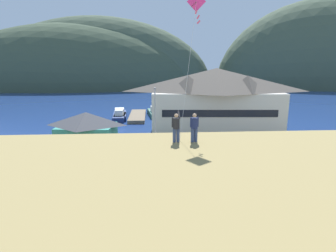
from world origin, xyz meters
name	(u,v)px	position (x,y,z in m)	size (l,w,h in m)	color
ground_plane	(177,183)	(0.00, 0.00, 0.00)	(600.00, 600.00, 0.00)	#66604C
parking_lot_pad	(172,163)	(0.00, 5.00, 0.05)	(40.00, 20.00, 0.10)	slate
bay_water	(159,101)	(0.00, 60.00, 0.01)	(360.00, 84.00, 0.03)	navy
far_hill_west_ridge	(71,88)	(-41.13, 110.59, 0.00)	(120.73, 51.18, 60.06)	#3D4C38
far_hill_east_peak	(98,87)	(-29.38, 115.47, 0.00)	(115.60, 45.37, 68.11)	#42513D
far_hill_center_saddle	(325,86)	(89.29, 113.84, 0.00)	(116.43, 60.93, 87.33)	#42513D
harbor_lodge	(216,98)	(8.36, 20.41, 5.46)	(22.49, 10.57, 10.26)	beige
storage_shed_near_lot	(87,133)	(-9.98, 8.47, 2.75)	(7.33, 5.60, 5.31)	#338475
wharf_dock	(138,116)	(-5.18, 32.21, 0.35)	(3.20, 13.03, 0.70)	#70604C
moored_boat_wharfside	(120,115)	(-8.82, 31.90, 0.72)	(3.32, 8.26, 2.16)	navy
moored_boat_outer_mooring	(155,113)	(-1.49, 34.05, 0.72)	(3.51, 8.44, 2.16)	#23564C
moored_boat_inner_slip	(120,117)	(-8.62, 29.87, 0.72)	(2.28, 6.93, 2.16)	navy
parked_car_front_row_silver	(304,151)	(15.21, 5.34, 1.06)	(4.24, 2.14, 1.82)	#9EA3A8
parked_car_front_row_red	(217,151)	(5.20, 5.84, 1.06)	(4.25, 2.15, 1.82)	#9EA3A8
parked_car_mid_row_far	(272,168)	(9.23, 0.48, 1.06)	(4.35, 2.37, 1.82)	silver
parked_car_corner_spot	(151,167)	(-2.40, 1.43, 1.06)	(4.20, 2.06, 1.82)	black
parked_car_mid_row_near	(139,150)	(-3.80, 6.86, 1.06)	(4.25, 2.15, 1.82)	black
parked_car_lone_by_shed	(67,172)	(-10.13, 0.51, 1.06)	(4.26, 2.17, 1.82)	slate
parked_car_back_row_left	(32,153)	(-15.78, 6.54, 1.06)	(4.24, 2.12, 1.82)	navy
parked_car_back_row_right	(211,174)	(3.02, -0.69, 1.06)	(4.21, 2.08, 1.82)	slate
parking_light_pole	(155,114)	(-1.80, 10.55, 4.56)	(0.24, 0.78, 7.83)	#ADADB2
person_kite_flyer	(176,127)	(-0.80, -7.60, 7.11)	(0.52, 0.67, 1.86)	#384770
person_companion	(194,127)	(0.29, -7.63, 7.09)	(0.54, 0.40, 1.74)	#384770
flying_kite	(196,8)	(0.78, -4.20, 14.40)	(2.00, 3.48, 9.28)	#DB3399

